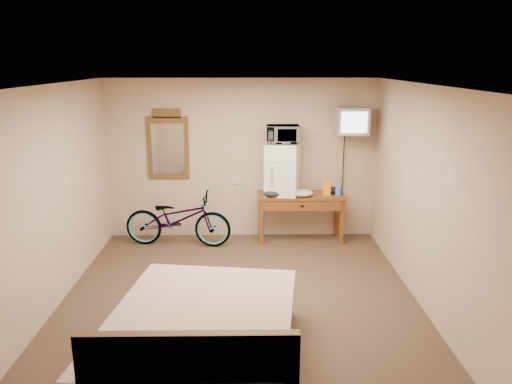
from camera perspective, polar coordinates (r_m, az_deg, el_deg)
The scene contains 13 objects.
room at distance 5.60m, azimuth -2.00°, elevation -0.76°, with size 4.60×4.64×2.50m.
desk at distance 7.73m, azimuth 5.15°, elevation -1.20°, with size 1.34×0.53×0.75m.
mini_fridge at distance 7.63m, azimuth 3.05°, elevation 2.65°, with size 0.58×0.57×0.79m.
microwave at distance 7.54m, azimuth 3.10°, elevation 6.60°, with size 0.49×0.33×0.27m, color white.
snack_bag at distance 7.69m, azimuth 8.09°, elevation 0.49°, with size 0.12×0.07×0.24m, color orange.
blue_cup at distance 7.73m, azimuth 9.39°, elevation 0.17°, with size 0.09×0.09×0.15m, color #4279E0.
cloth_cream at distance 7.60m, azimuth 5.32°, elevation -0.13°, with size 0.34×0.26×0.10m, color beige.
cloth_dark_a at distance 7.55m, azimuth 1.85°, elevation -0.17°, with size 0.28×0.21×0.10m, color black.
cloth_dark_b at distance 7.85m, azimuth 9.04°, elevation 0.21°, with size 0.22×0.18×0.10m, color black.
crt_television at distance 7.62m, azimuth 10.86°, elevation 7.99°, with size 0.48×0.58×0.40m.
wall_mirror at distance 7.87m, azimuth -10.02°, elevation 5.30°, with size 0.63×0.04×1.08m.
bicycle at distance 7.67m, azimuth -8.91°, elevation -3.02°, with size 0.57×1.62×0.85m, color black.
bed at distance 4.73m, azimuth -6.33°, elevation -16.57°, with size 1.90×2.36×0.90m.
Camera 1 is at (0.11, -5.39, 2.75)m, focal length 35.00 mm.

